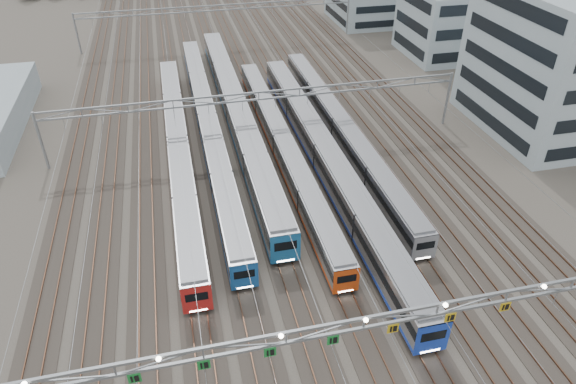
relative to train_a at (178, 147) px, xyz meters
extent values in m
cube|color=#2D2823|center=(11.25, 61.82, -1.98)|extent=(54.00, 260.00, 0.08)
cube|color=brown|center=(-14.22, 61.82, -1.86)|extent=(0.08, 260.00, 0.16)
cube|color=brown|center=(36.72, 61.82, -1.86)|extent=(0.08, 260.00, 0.16)
cube|color=brown|center=(10.53, 61.82, -1.86)|extent=(0.08, 260.00, 0.16)
cube|color=brown|center=(11.97, 61.82, -1.86)|extent=(0.08, 260.00, 0.16)
cube|color=black|center=(0.00, 0.05, -1.61)|extent=(2.26, 55.17, 0.34)
cube|color=#93959A|center=(0.00, 0.05, 0.05)|extent=(2.66, 56.30, 2.99)
cube|color=black|center=(0.00, 0.05, 0.41)|extent=(2.72, 56.01, 0.90)
cube|color=red|center=(0.00, 0.05, -1.21)|extent=(2.71, 56.01, 0.33)
cube|color=slate|center=(0.00, 0.05, 1.64)|extent=(2.39, 55.17, 0.24)
cube|color=red|center=(0.00, -28.05, 0.05)|extent=(2.68, 0.12, 2.99)
cube|color=black|center=(0.00, -28.08, 0.41)|extent=(1.99, 0.10, 0.90)
cube|color=white|center=(0.00, -28.11, -1.26)|extent=(1.59, 0.06, 0.14)
cube|color=black|center=(4.50, 6.14, -1.61)|extent=(2.21, 63.40, 0.33)
cube|color=#93959A|center=(4.50, 6.14, 0.01)|extent=(2.60, 64.70, 2.92)
cube|color=black|center=(4.50, 6.14, 0.36)|extent=(2.66, 64.37, 0.88)
cube|color=#1A529C|center=(4.50, 6.14, -1.22)|extent=(2.65, 64.37, 0.32)
cube|color=slate|center=(4.50, 6.14, 1.56)|extent=(2.34, 63.40, 0.23)
cube|color=#1A529C|center=(4.50, -26.15, 0.01)|extent=(2.62, 0.12, 2.92)
cube|color=black|center=(4.50, -26.18, 0.36)|extent=(1.95, 0.10, 0.88)
cube|color=white|center=(4.50, -26.21, -1.27)|extent=(1.56, 0.06, 0.14)
cube|color=black|center=(9.00, 8.71, -1.59)|extent=(2.56, 63.27, 0.39)
cube|color=#93959A|center=(9.00, 8.71, 0.29)|extent=(3.01, 64.56, 3.39)
cube|color=black|center=(9.00, 8.71, 0.70)|extent=(3.07, 64.24, 1.02)
cube|color=#1D629E|center=(9.00, 8.71, -1.13)|extent=(3.06, 64.24, 0.38)
cube|color=slate|center=(9.00, 8.71, 2.09)|extent=(2.71, 63.27, 0.27)
cube|color=#1D629E|center=(9.00, -23.52, 0.29)|extent=(3.03, 0.12, 3.39)
cube|color=black|center=(9.00, -23.55, 0.70)|extent=(2.26, 0.10, 1.02)
cube|color=white|center=(9.00, -23.58, -1.19)|extent=(1.81, 0.06, 0.16)
cube|color=black|center=(13.50, -2.27, -1.62)|extent=(2.10, 52.02, 0.32)
cube|color=#93959A|center=(13.50, -2.27, -0.08)|extent=(2.47, 53.08, 2.78)
cube|color=black|center=(13.50, -2.27, 0.25)|extent=(2.53, 52.81, 0.84)
cube|color=#E14914|center=(13.50, -2.27, -1.25)|extent=(2.52, 52.81, 0.31)
cube|color=slate|center=(13.50, -2.27, 1.39)|extent=(2.22, 52.02, 0.22)
cube|color=#E14914|center=(13.50, -28.76, -0.08)|extent=(2.49, 0.12, 2.78)
cube|color=black|center=(13.50, -28.79, 0.25)|extent=(1.85, 0.10, 0.84)
cube|color=white|center=(13.50, -28.82, -1.29)|extent=(1.48, 0.06, 0.13)
cube|color=black|center=(18.00, -6.83, -1.59)|extent=(2.46, 58.93, 0.37)
cube|color=#93959A|center=(18.00, -6.83, 0.21)|extent=(2.90, 60.13, 3.26)
cube|color=black|center=(18.00, -6.83, 0.60)|extent=(2.96, 59.83, 0.98)
cube|color=blue|center=(18.00, -6.83, -1.16)|extent=(2.95, 59.83, 0.36)
cube|color=slate|center=(18.00, -6.83, 1.94)|extent=(2.61, 58.93, 0.26)
cube|color=blue|center=(18.00, -36.85, 0.21)|extent=(2.92, 0.12, 3.26)
cube|color=black|center=(18.00, -36.88, 0.60)|extent=(2.17, 0.10, 0.98)
cube|color=white|center=(18.00, -36.91, -1.21)|extent=(1.74, 0.06, 0.16)
cube|color=black|center=(22.50, 0.38, -1.61)|extent=(2.20, 52.24, 0.33)
cube|color=#93959A|center=(22.50, 0.38, 0.00)|extent=(2.59, 53.31, 2.91)
cube|color=black|center=(22.50, 0.38, 0.35)|extent=(2.65, 53.04, 0.88)
cube|color=gray|center=(22.50, 0.38, -1.22)|extent=(2.64, 53.04, 0.32)
cube|color=slate|center=(22.50, 0.38, 1.55)|extent=(2.33, 52.24, 0.23)
cube|color=gray|center=(22.50, -26.22, 0.00)|extent=(2.61, 0.12, 2.91)
cube|color=black|center=(22.50, -26.25, 0.35)|extent=(1.94, 0.10, 0.88)
cube|color=white|center=(22.50, -26.28, -1.27)|extent=(1.55, 0.06, 0.14)
cube|color=gray|center=(11.25, -38.18, 5.78)|extent=(56.00, 0.22, 0.22)
cube|color=gray|center=(11.25, -38.18, 4.78)|extent=(56.00, 0.22, 0.22)
cube|color=#17742B|center=(-4.50, -38.30, 4.28)|extent=(0.85, 0.06, 0.85)
cube|color=#17742B|center=(0.00, -38.30, 4.28)|extent=(0.85, 0.06, 0.85)
cube|color=#17742B|center=(4.50, -38.30, 4.28)|extent=(0.85, 0.06, 0.85)
cube|color=#17742B|center=(9.00, -38.30, 4.28)|extent=(0.85, 0.06, 0.85)
cube|color=gold|center=(13.50, -38.30, 4.28)|extent=(0.85, 0.06, 0.85)
cube|color=gold|center=(18.00, -38.30, 4.28)|extent=(0.85, 0.06, 0.85)
cube|color=gold|center=(22.50, -38.30, 4.28)|extent=(0.85, 0.06, 0.85)
cylinder|color=gray|center=(-16.75, 1.82, 1.98)|extent=(0.36, 0.36, 8.00)
cylinder|color=gray|center=(39.25, 1.82, 1.98)|extent=(0.36, 0.36, 8.00)
cube|color=gray|center=(11.25, 1.82, 5.78)|extent=(56.00, 0.22, 0.22)
cube|color=gray|center=(11.25, 1.82, 4.78)|extent=(56.00, 0.22, 0.22)
cylinder|color=gray|center=(-16.75, 46.82, 1.98)|extent=(0.36, 0.36, 8.00)
cylinder|color=gray|center=(39.25, 46.82, 1.98)|extent=(0.36, 0.36, 8.00)
cube|color=gray|center=(11.25, 46.82, 5.78)|extent=(56.00, 0.22, 0.22)
cube|color=gray|center=(11.25, 46.82, 4.78)|extent=(56.00, 0.22, 0.22)
cube|color=#92A7AF|center=(52.95, -2.45, 7.85)|extent=(18.00, 22.00, 19.73)
cube|color=#92A7AF|center=(53.11, 29.95, 4.31)|extent=(14.00, 16.00, 12.65)
camera|label=1|loc=(0.46, -60.71, 33.07)|focal=32.00mm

